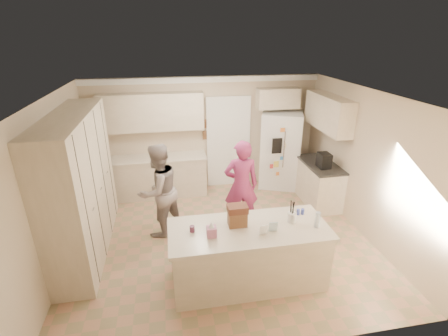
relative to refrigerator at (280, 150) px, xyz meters
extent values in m
cube|color=tan|center=(-1.74, -1.98, -0.91)|extent=(5.20, 4.60, 0.02)
cube|color=white|center=(-1.74, -1.98, 1.71)|extent=(5.20, 4.60, 0.02)
cube|color=beige|center=(-1.74, 0.33, 0.40)|extent=(5.20, 0.02, 2.60)
cube|color=beige|center=(-1.74, -4.29, 0.40)|extent=(5.20, 0.02, 2.60)
cube|color=beige|center=(-4.35, -1.98, 0.40)|extent=(0.02, 4.60, 2.60)
cube|color=beige|center=(0.87, -1.98, 0.40)|extent=(0.02, 4.60, 2.60)
cube|color=white|center=(-1.74, 0.28, 1.63)|extent=(5.20, 0.08, 0.12)
cube|color=beige|center=(-4.04, -1.78, 0.28)|extent=(0.60, 2.60, 2.35)
cube|color=beige|center=(-2.89, 0.02, -0.46)|extent=(2.20, 0.60, 0.88)
cube|color=beige|center=(-2.89, 0.01, 0.00)|extent=(2.24, 0.63, 0.04)
cube|color=beige|center=(-2.89, 0.15, 1.00)|extent=(2.20, 0.35, 0.80)
cube|color=black|center=(-1.19, 0.30, 0.15)|extent=(0.90, 0.06, 2.10)
cube|color=white|center=(-1.19, 0.27, 0.15)|extent=(1.02, 0.03, 2.22)
cube|color=brown|center=(-1.72, 0.29, 0.65)|extent=(0.15, 0.02, 0.20)
cube|color=brown|center=(-1.72, 0.29, 0.38)|extent=(0.15, 0.02, 0.20)
cube|color=white|center=(0.00, 0.00, 0.00)|extent=(1.09, 0.97, 1.80)
cube|color=gray|center=(0.00, -0.36, 0.00)|extent=(0.02, 0.02, 1.78)
cube|color=black|center=(-0.22, -0.37, 0.25)|extent=(0.22, 0.03, 0.35)
cylinder|color=silver|center=(-0.05, -0.37, 0.15)|extent=(0.02, 0.02, 0.85)
cylinder|color=silver|center=(0.05, -0.37, 0.15)|extent=(0.02, 0.02, 0.85)
cube|color=beige|center=(-0.09, 0.15, 1.20)|extent=(0.95, 0.35, 0.45)
cube|color=beige|center=(0.56, -0.98, -0.46)|extent=(0.60, 1.20, 0.88)
cube|color=#2D2B28|center=(0.55, -0.98, 0.00)|extent=(0.63, 1.24, 0.04)
cube|color=beige|center=(0.69, -0.78, 1.05)|extent=(0.35, 1.50, 0.70)
cube|color=black|center=(0.51, -1.18, 0.17)|extent=(0.22, 0.28, 0.30)
cube|color=beige|center=(-1.54, -3.08, -0.46)|extent=(2.20, 0.90, 0.88)
cube|color=beige|center=(-1.54, -3.08, 0.00)|extent=(2.28, 0.96, 0.05)
cylinder|color=white|center=(-0.89, -3.03, 0.10)|extent=(0.13, 0.13, 0.15)
cube|color=#CC759C|center=(-2.09, -3.18, 0.10)|extent=(0.13, 0.13, 0.14)
cone|color=white|center=(-2.09, -3.18, 0.20)|extent=(0.08, 0.08, 0.08)
cube|color=brown|center=(-1.69, -2.98, 0.14)|extent=(0.26, 0.18, 0.22)
cube|color=#592D1E|center=(-1.69, -2.98, 0.30)|extent=(0.28, 0.20, 0.10)
cylinder|color=#59263F|center=(-2.34, -3.03, 0.07)|extent=(0.07, 0.07, 0.09)
cube|color=white|center=(-1.39, -3.28, 0.11)|extent=(0.12, 0.06, 0.16)
cube|color=silver|center=(-1.24, -3.23, 0.11)|extent=(0.12, 0.05, 0.16)
cylinder|color=silver|center=(-0.59, -3.23, 0.14)|extent=(0.07, 0.07, 0.24)
cylinder|color=#3B49A9|center=(-0.72, -2.86, 0.07)|extent=(0.05, 0.05, 0.09)
cylinder|color=#3B49A9|center=(-0.65, -2.86, 0.07)|extent=(0.05, 0.05, 0.09)
imported|color=gray|center=(-2.81, -1.56, -0.03)|extent=(1.07, 1.05, 1.74)
imported|color=#9E3248|center=(-1.31, -1.61, -0.03)|extent=(0.66, 0.46, 1.74)
camera|label=1|loc=(-2.58, -6.84, 2.59)|focal=26.00mm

